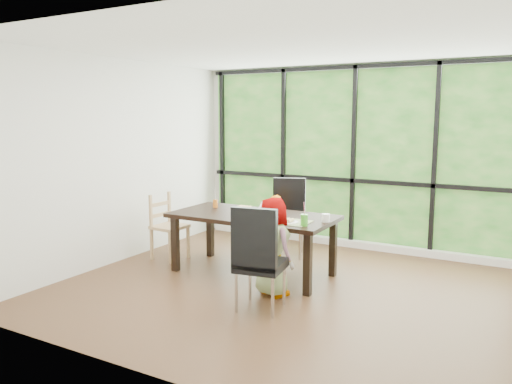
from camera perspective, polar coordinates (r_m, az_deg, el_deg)
ground at (r=5.82m, az=3.71°, el=-10.95°), size 5.00×5.00×0.00m
back_wall at (r=7.60m, az=11.14°, el=3.96°), size 5.00×0.00×5.00m
foliage_backdrop at (r=7.59m, az=11.10°, el=3.95°), size 4.80×0.02×2.65m
window_mullions at (r=7.55m, az=11.00°, el=3.93°), size 4.80×0.06×2.65m
window_sill at (r=7.72m, az=10.63°, el=-5.75°), size 4.80×0.12×0.10m
dining_table at (r=6.26m, az=-0.36°, el=-5.93°), size 2.02×0.99×0.75m
chair_window_leather at (r=7.02m, az=3.62°, el=-2.96°), size 0.59×0.59×1.08m
chair_interior_leather at (r=5.09m, az=0.55°, el=-7.45°), size 0.53×0.53×1.08m
chair_end_beech at (r=6.97m, az=-9.79°, el=-3.91°), size 0.43×0.45×0.90m
child_toddler at (r=6.74m, az=2.11°, el=-4.19°), size 0.39×0.33×0.91m
child_older at (r=5.48m, az=2.25°, el=-6.25°), size 0.63×0.54×1.09m
placemat at (r=5.75m, az=3.61°, el=-3.38°), size 0.50×0.37×0.01m
plate_far at (r=6.47m, az=-1.40°, el=-1.97°), size 0.26×0.26×0.02m
plate_near at (r=5.70m, az=3.55°, el=-3.45°), size 0.26×0.26×0.02m
orange_cup at (r=6.66m, az=-4.65°, el=-1.32°), size 0.07×0.07×0.10m
green_cup at (r=5.55m, az=5.51°, el=-3.20°), size 0.08×0.08×0.13m
white_mug at (r=5.79m, az=7.94°, el=-2.94°), size 0.09×0.09×0.09m
tissue_box at (r=5.97m, az=0.78°, el=-2.43°), size 0.13×0.13×0.11m
crepe_rolls_far at (r=6.47m, az=-1.40°, el=-1.74°), size 0.20×0.12×0.04m
crepe_rolls_near at (r=5.69m, az=3.55°, el=-3.20°), size 0.15×0.12×0.04m
straw_white at (r=6.64m, az=-4.65°, el=-0.54°), size 0.01×0.04×0.20m
straw_pink at (r=5.53m, az=5.52°, el=-2.14°), size 0.01×0.04×0.20m
tissue at (r=5.95m, az=0.78°, el=-1.40°), size 0.12×0.12×0.11m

